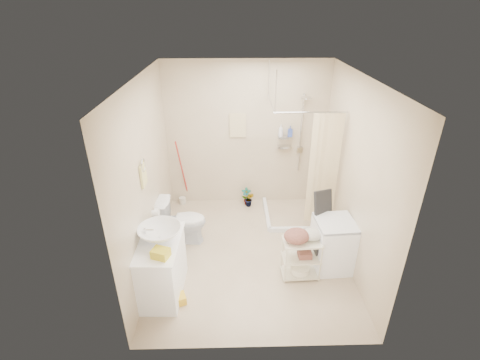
# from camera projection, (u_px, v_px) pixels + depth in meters

# --- Properties ---
(floor) EXTENTS (3.20, 3.20, 0.00)m
(floor) POSITION_uv_depth(u_px,v_px,m) (250.00, 253.00, 5.26)
(floor) COLOR #C2AF92
(floor) RESTS_ON ground
(ceiling) EXTENTS (2.80, 3.20, 0.04)m
(ceiling) POSITION_uv_depth(u_px,v_px,m) (253.00, 78.00, 4.07)
(ceiling) COLOR silver
(ceiling) RESTS_ON ground
(wall_back) EXTENTS (2.80, 0.04, 2.60)m
(wall_back) POSITION_uv_depth(u_px,v_px,m) (246.00, 136.00, 6.09)
(wall_back) COLOR beige
(wall_back) RESTS_ON ground
(wall_front) EXTENTS (2.80, 0.04, 2.60)m
(wall_front) POSITION_uv_depth(u_px,v_px,m) (260.00, 254.00, 3.24)
(wall_front) COLOR beige
(wall_front) RESTS_ON ground
(wall_left) EXTENTS (0.04, 3.20, 2.60)m
(wall_left) POSITION_uv_depth(u_px,v_px,m) (147.00, 178.00, 4.63)
(wall_left) COLOR beige
(wall_left) RESTS_ON ground
(wall_right) EXTENTS (0.04, 3.20, 2.60)m
(wall_right) POSITION_uv_depth(u_px,v_px,m) (354.00, 176.00, 4.69)
(wall_right) COLOR beige
(wall_right) RESTS_ON ground
(vanity) EXTENTS (0.54, 0.92, 0.79)m
(vanity) POSITION_uv_depth(u_px,v_px,m) (162.00, 267.00, 4.40)
(vanity) COLOR white
(vanity) RESTS_ON ground
(sink) EXTENTS (0.60, 0.60, 0.18)m
(sink) POSITION_uv_depth(u_px,v_px,m) (160.00, 234.00, 4.22)
(sink) COLOR silver
(sink) RESTS_ON vanity
(counter_basket) EXTENTS (0.23, 0.21, 0.11)m
(counter_basket) POSITION_uv_depth(u_px,v_px,m) (161.00, 253.00, 3.95)
(counter_basket) COLOR gold
(counter_basket) RESTS_ON vanity
(floor_basket) EXTENTS (0.35, 0.31, 0.16)m
(floor_basket) POSITION_uv_depth(u_px,v_px,m) (177.00, 298.00, 4.36)
(floor_basket) COLOR yellow
(floor_basket) RESTS_ON ground
(toilet) EXTENTS (0.75, 0.46, 0.74)m
(toilet) POSITION_uv_depth(u_px,v_px,m) (182.00, 220.00, 5.39)
(toilet) COLOR silver
(toilet) RESTS_ON ground
(mop) EXTENTS (0.15, 0.15, 1.29)m
(mop) POSITION_uv_depth(u_px,v_px,m) (180.00, 173.00, 6.27)
(mop) COLOR #AF2924
(mop) RESTS_ON ground
(potted_plant_a) EXTENTS (0.18, 0.13, 0.34)m
(potted_plant_a) POSITION_uv_depth(u_px,v_px,m) (246.00, 197.00, 6.46)
(potted_plant_a) COLOR brown
(potted_plant_a) RESTS_ON ground
(potted_plant_b) EXTENTS (0.19, 0.17, 0.29)m
(potted_plant_b) POSITION_uv_depth(u_px,v_px,m) (249.00, 199.00, 6.41)
(potted_plant_b) COLOR #964F37
(potted_plant_b) RESTS_ON ground
(hanging_towel) EXTENTS (0.28, 0.03, 0.42)m
(hanging_towel) POSITION_uv_depth(u_px,v_px,m) (238.00, 125.00, 5.97)
(hanging_towel) COLOR beige
(hanging_towel) RESTS_ON wall_back
(towel_ring) EXTENTS (0.04, 0.22, 0.34)m
(towel_ring) POSITION_uv_depth(u_px,v_px,m) (143.00, 173.00, 4.38)
(towel_ring) COLOR #D8CD7B
(towel_ring) RESTS_ON wall_left
(tp_holder) EXTENTS (0.08, 0.12, 0.14)m
(tp_holder) POSITION_uv_depth(u_px,v_px,m) (155.00, 213.00, 4.94)
(tp_holder) COLOR white
(tp_holder) RESTS_ON wall_left
(shower) EXTENTS (1.10, 1.10, 2.10)m
(shower) POSITION_uv_depth(u_px,v_px,m) (299.00, 161.00, 5.73)
(shower) COLOR silver
(shower) RESTS_ON ground
(shampoo_bottle_a) EXTENTS (0.10, 0.11, 0.21)m
(shampoo_bottle_a) POSITION_uv_depth(u_px,v_px,m) (281.00, 131.00, 5.96)
(shampoo_bottle_a) COLOR silver
(shampoo_bottle_a) RESTS_ON shower
(shampoo_bottle_b) EXTENTS (0.09, 0.09, 0.17)m
(shampoo_bottle_b) POSITION_uv_depth(u_px,v_px,m) (290.00, 131.00, 6.00)
(shampoo_bottle_b) COLOR #304597
(shampoo_bottle_b) RESTS_ON shower
(washing_machine) EXTENTS (0.55, 0.57, 0.76)m
(washing_machine) POSITION_uv_depth(u_px,v_px,m) (333.00, 244.00, 4.85)
(washing_machine) COLOR white
(washing_machine) RESTS_ON ground
(laundry_rack) EXTENTS (0.52, 0.32, 0.70)m
(laundry_rack) POSITION_uv_depth(u_px,v_px,m) (301.00, 255.00, 4.69)
(laundry_rack) COLOR beige
(laundry_rack) RESTS_ON ground
(ironing_board) EXTENTS (0.32, 0.24, 1.11)m
(ironing_board) POSITION_uv_depth(u_px,v_px,m) (323.00, 227.00, 4.92)
(ironing_board) COLOR black
(ironing_board) RESTS_ON ground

